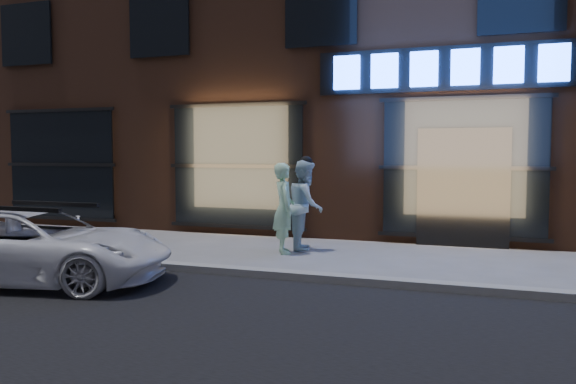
% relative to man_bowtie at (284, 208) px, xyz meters
% --- Properties ---
extents(ground, '(90.00, 90.00, 0.00)m').
position_rel_man_bowtie_xyz_m(ground, '(3.17, -2.04, -0.86)').
color(ground, slate).
rests_on(ground, ground).
extents(curb, '(60.00, 0.25, 0.12)m').
position_rel_man_bowtie_xyz_m(curb, '(3.17, -2.04, -0.80)').
color(curb, gray).
rests_on(curb, ground).
extents(storefront_building, '(30.20, 8.28, 10.30)m').
position_rel_man_bowtie_xyz_m(storefront_building, '(3.17, 5.95, 4.29)').
color(storefront_building, '#54301E').
rests_on(storefront_building, ground).
extents(man_bowtie, '(0.66, 0.75, 1.71)m').
position_rel_man_bowtie_xyz_m(man_bowtie, '(0.00, 0.00, 0.00)').
color(man_bowtie, '#ABE1B8').
rests_on(man_bowtie, ground).
extents(man_cap, '(0.85, 0.99, 1.76)m').
position_rel_man_bowtie_xyz_m(man_cap, '(0.27, 0.52, 0.03)').
color(man_cap, silver).
rests_on(man_cap, ground).
extents(white_suv, '(4.19, 2.62, 1.08)m').
position_rel_man_bowtie_xyz_m(white_suv, '(-2.60, -3.49, -0.32)').
color(white_suv, white).
rests_on(white_suv, ground).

